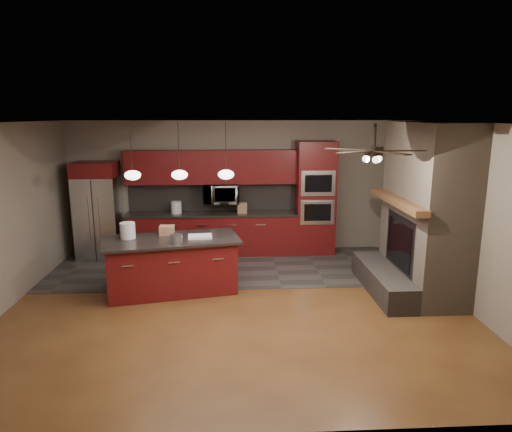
{
  "coord_description": "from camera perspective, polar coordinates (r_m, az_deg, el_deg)",
  "views": [
    {
      "loc": [
        -0.07,
        -6.7,
        2.9
      ],
      "look_at": [
        0.33,
        0.6,
        1.28
      ],
      "focal_mm": 32.0,
      "sensor_mm": 36.0,
      "label": 1
    }
  ],
  "objects": [
    {
      "name": "ground",
      "position": [
        7.3,
        -2.4,
        -10.96
      ],
      "size": [
        7.0,
        7.0,
        0.0
      ],
      "primitive_type": "plane",
      "color": "brown",
      "rests_on": "ground"
    },
    {
      "name": "ceiling",
      "position": [
        6.7,
        -2.62,
        11.59
      ],
      "size": [
        7.0,
        6.0,
        0.02
      ],
      "primitive_type": "cube",
      "color": "white",
      "rests_on": "back_wall"
    },
    {
      "name": "back_wall",
      "position": [
        9.82,
        -2.72,
        3.66
      ],
      "size": [
        7.0,
        0.02,
        2.8
      ],
      "primitive_type": "cube",
      "color": "#74685C",
      "rests_on": "ground"
    },
    {
      "name": "right_wall",
      "position": [
        7.74,
        24.38,
        0.15
      ],
      "size": [
        0.02,
        6.0,
        2.8
      ],
      "primitive_type": "cube",
      "color": "#74685C",
      "rests_on": "ground"
    },
    {
      "name": "slate_tile_patch",
      "position": [
        8.98,
        -2.56,
        -6.36
      ],
      "size": [
        7.0,
        2.4,
        0.01
      ],
      "primitive_type": "cube",
      "color": "#383532",
      "rests_on": "ground"
    },
    {
      "name": "fireplace_column",
      "position": [
        7.91,
        20.03,
        0.01
      ],
      "size": [
        1.3,
        2.1,
        2.8
      ],
      "color": "#756553",
      "rests_on": "ground"
    },
    {
      "name": "back_cabinetry",
      "position": [
        9.66,
        -5.49,
        0.42
      ],
      "size": [
        3.59,
        0.64,
        2.2
      ],
      "color": "#581010",
      "rests_on": "ground"
    },
    {
      "name": "oven_tower",
      "position": [
        9.71,
        7.4,
        2.22
      ],
      "size": [
        0.8,
        0.63,
        2.38
      ],
      "color": "#581010",
      "rests_on": "ground"
    },
    {
      "name": "microwave",
      "position": [
        9.59,
        -4.35,
        2.82
      ],
      "size": [
        0.73,
        0.41,
        0.5
      ],
      "primitive_type": "imported",
      "color": "silver",
      "rests_on": "back_cabinetry"
    },
    {
      "name": "refrigerator",
      "position": [
        9.9,
        -19.12,
        0.66
      ],
      "size": [
        0.84,
        0.75,
        1.99
      ],
      "color": "silver",
      "rests_on": "ground"
    },
    {
      "name": "kitchen_island",
      "position": [
        7.76,
        -10.42,
        -6.05
      ],
      "size": [
        2.35,
        1.41,
        0.92
      ],
      "rotation": [
        0.0,
        0.0,
        0.2
      ],
      "color": "#581010",
      "rests_on": "ground"
    },
    {
      "name": "white_bucket",
      "position": [
        7.78,
        -15.75,
        -1.76
      ],
      "size": [
        0.29,
        0.29,
        0.26
      ],
      "primitive_type": "cylinder",
      "rotation": [
        0.0,
        0.0,
        0.21
      ],
      "color": "silver",
      "rests_on": "kitchen_island"
    },
    {
      "name": "paint_can",
      "position": [
        7.36,
        -9.95,
        -2.81
      ],
      "size": [
        0.24,
        0.24,
        0.13
      ],
      "primitive_type": "cylinder",
      "rotation": [
        0.0,
        0.0,
        0.23
      ],
      "color": "#ABABAF",
      "rests_on": "kitchen_island"
    },
    {
      "name": "paint_tray",
      "position": [
        7.61,
        -7.02,
        -2.56
      ],
      "size": [
        0.41,
        0.31,
        0.04
      ],
      "primitive_type": "cube",
      "rotation": [
        0.0,
        0.0,
        0.08
      ],
      "color": "white",
      "rests_on": "kitchen_island"
    },
    {
      "name": "cardboard_box",
      "position": [
        7.87,
        -11.07,
        -1.76
      ],
      "size": [
        0.25,
        0.18,
        0.16
      ],
      "primitive_type": "cube",
      "rotation": [
        0.0,
        0.0,
        0.01
      ],
      "color": "#9C7050",
      "rests_on": "kitchen_island"
    },
    {
      "name": "counter_bucket",
      "position": [
        9.65,
        -9.93,
        1.07
      ],
      "size": [
        0.26,
        0.26,
        0.25
      ],
      "primitive_type": "cylinder",
      "rotation": [
        0.0,
        0.0,
        0.21
      ],
      "color": "silver",
      "rests_on": "back_cabinetry"
    },
    {
      "name": "counter_box",
      "position": [
        9.54,
        -1.73,
        1.02
      ],
      "size": [
        0.2,
        0.15,
        0.22
      ],
      "primitive_type": "cube",
      "rotation": [
        0.0,
        0.0,
        -0.01
      ],
      "color": "#8B6447",
      "rests_on": "back_cabinetry"
    },
    {
      "name": "pendant_left",
      "position": [
        7.62,
        -15.16,
        4.98
      ],
      "size": [
        0.26,
        0.26,
        0.92
      ],
      "color": "black",
      "rests_on": "ceiling"
    },
    {
      "name": "pendant_center",
      "position": [
        7.5,
        -9.53,
        5.13
      ],
      "size": [
        0.26,
        0.26,
        0.92
      ],
      "color": "black",
      "rests_on": "ceiling"
    },
    {
      "name": "pendant_right",
      "position": [
        7.46,
        -3.77,
        5.23
      ],
      "size": [
        0.26,
        0.26,
        0.92
      ],
      "color": "black",
      "rests_on": "ceiling"
    },
    {
      "name": "ceiling_fan",
      "position": [
        6.2,
        14.52,
        7.97
      ],
      "size": [
        1.27,
        1.33,
        0.41
      ],
      "color": "black",
      "rests_on": "ceiling"
    }
  ]
}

